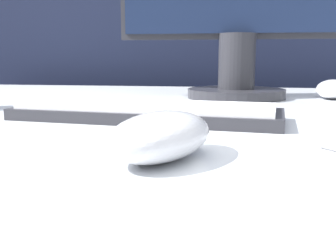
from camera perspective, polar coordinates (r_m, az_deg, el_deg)
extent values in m
cube|color=black|center=(1.35, 7.48, 0.38)|extent=(5.00, 0.03, 1.20)
ellipsoid|color=silver|center=(0.34, -1.00, -1.44)|extent=(0.11, 0.14, 0.04)
cube|color=#28282D|center=(0.56, -3.30, 1.73)|extent=(0.39, 0.16, 0.02)
cube|color=silver|center=(0.55, -3.31, 2.96)|extent=(0.36, 0.14, 0.01)
cylinder|color=#28282D|center=(0.87, 9.82, 4.68)|extent=(0.21, 0.21, 0.02)
cylinder|color=#28282D|center=(0.87, 9.96, 9.21)|extent=(0.08, 0.08, 0.12)
ellipsoid|color=white|center=(0.92, 22.83, 4.96)|extent=(0.10, 0.13, 0.04)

